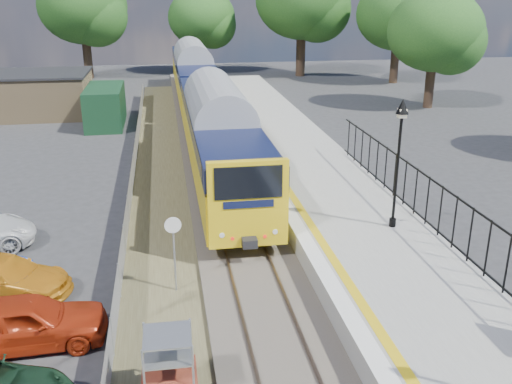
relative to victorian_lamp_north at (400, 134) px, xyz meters
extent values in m
plane|color=#2D2D30|center=(-5.30, -6.00, -4.30)|extent=(120.00, 120.00, 0.00)
cube|color=#473F38|center=(-5.30, 4.00, -4.20)|extent=(3.40, 80.00, 0.20)
cube|color=#4C472D|center=(-8.20, 2.00, -4.27)|extent=(2.60, 70.00, 0.06)
cube|color=brown|center=(-6.02, 4.00, -4.08)|extent=(0.07, 80.00, 0.14)
cube|color=brown|center=(-4.58, 4.00, -4.08)|extent=(0.07, 80.00, 0.14)
cube|color=gray|center=(-1.10, 2.00, -3.85)|extent=(5.00, 70.00, 0.90)
cube|color=silver|center=(-3.35, 2.00, -3.39)|extent=(0.50, 70.00, 0.01)
cube|color=gold|center=(-2.85, 2.00, -3.39)|extent=(0.30, 70.00, 0.01)
cylinder|color=black|center=(0.00, 0.00, -3.25)|extent=(0.24, 0.24, 0.30)
cylinder|color=black|center=(0.00, 0.00, -1.40)|extent=(0.10, 0.10, 3.70)
cube|color=black|center=(0.00, 0.00, 0.55)|extent=(0.08, 0.08, 0.30)
cube|color=beige|center=(0.00, 0.00, 0.72)|extent=(0.26, 0.26, 0.30)
cone|color=black|center=(0.00, 0.00, 0.95)|extent=(0.44, 0.44, 0.50)
cube|color=black|center=(1.25, -3.50, -1.65)|extent=(0.05, 26.00, 0.05)
cube|color=#9B8057|center=(-17.30, 26.00, -2.80)|extent=(8.00, 6.00, 3.00)
cube|color=black|center=(-17.30, 26.00, -1.25)|extent=(8.20, 6.20, 0.15)
cube|color=#133620|center=(-11.80, 22.00, -3.00)|extent=(2.40, 6.00, 2.60)
cylinder|color=#332319|center=(-15.30, 44.00, -2.37)|extent=(0.88, 0.88, 3.85)
ellipsoid|color=#20501A|center=(-15.30, 44.00, 2.85)|extent=(8.80, 8.80, 7.48)
cylinder|color=#332319|center=(-3.30, 46.00, -2.72)|extent=(0.72, 0.72, 3.15)
ellipsoid|color=#20501A|center=(-3.30, 46.00, 1.55)|extent=(7.20, 7.20, 6.12)
cylinder|color=#332319|center=(6.70, 42.00, -2.20)|extent=(0.96, 0.96, 4.20)
cylinder|color=#332319|center=(14.70, 36.00, -2.55)|extent=(0.80, 0.80, 3.50)
ellipsoid|color=#20501A|center=(14.70, 36.00, 2.20)|extent=(8.00, 8.00, 6.80)
cylinder|color=#332319|center=(12.70, 24.00, -2.72)|extent=(0.72, 0.72, 3.15)
ellipsoid|color=#20501A|center=(12.70, 24.00, 1.55)|extent=(7.20, 7.20, 6.12)
cube|color=gold|center=(-5.30, 9.65, -2.61)|extent=(2.80, 20.00, 1.90)
cube|color=#0E1536|center=(-5.30, 9.65, -1.31)|extent=(2.82, 20.00, 0.90)
cube|color=black|center=(-5.30, 9.65, -1.31)|extent=(2.82, 18.00, 0.70)
cube|color=black|center=(-5.30, 9.65, -3.79)|extent=(2.00, 18.00, 0.45)
cube|color=gold|center=(-5.30, 30.25, -2.61)|extent=(2.80, 20.00, 1.90)
cube|color=#0E1536|center=(-5.30, 30.25, -1.31)|extent=(2.82, 20.00, 0.90)
cube|color=black|center=(-5.30, 30.25, -1.31)|extent=(2.82, 18.00, 0.70)
cube|color=black|center=(-5.30, 30.25, -3.79)|extent=(2.00, 18.00, 0.45)
cube|color=black|center=(-5.30, -0.56, -1.26)|extent=(2.24, 0.04, 1.10)
cylinder|color=#999EA3|center=(-7.80, -1.85, -3.16)|extent=(0.06, 0.06, 2.28)
cylinder|color=silver|center=(-7.80, -1.90, -2.01)|extent=(0.51, 0.07, 0.51)
imported|color=#AC2B0F|center=(-11.78, -4.06, -3.59)|extent=(4.26, 1.88, 1.43)
imported|color=orange|center=(-13.05, -1.15, -3.68)|extent=(4.56, 2.98, 1.23)
camera|label=1|loc=(-7.88, -17.79, 4.73)|focal=40.00mm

